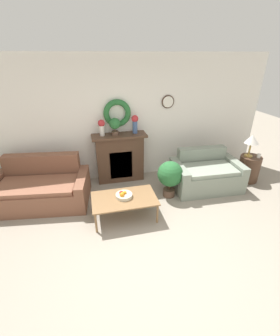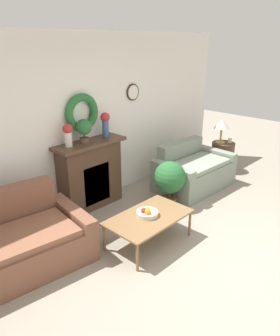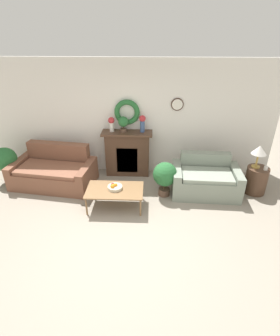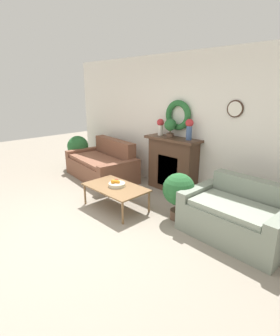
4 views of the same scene
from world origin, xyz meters
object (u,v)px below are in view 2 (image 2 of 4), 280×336
Objects in this scene: loveseat_right at (193,171)px; coffee_table at (149,218)px; potted_plant_on_mantel at (84,129)px; fireplace at (90,174)px; couch_left at (9,246)px; side_table_by_loveseat at (222,157)px; mug at (230,140)px; potted_plant_floor_by_loveseat at (170,179)px; table_lamp at (222,125)px; fruit_bowl at (147,213)px; vase_on_mantel_right at (105,123)px; vase_on_mantel_left at (68,133)px.

loveseat_right is 1.30× the size of coffee_table.
potted_plant_on_mantel reaches higher than loveseat_right.
fireplace reaches higher than couch_left.
mug reaches higher than side_table_by_loveseat.
couch_left is 1.32× the size of loveseat_right.
loveseat_right is at bearing 10.20° from potted_plant_floor_by_loveseat.
potted_plant_on_mantel is (-2.95, 0.71, 1.03)m from side_table_by_loveseat.
table_lamp is at bearing 13.45° from coffee_table.
vase_on_mantel_right reaches higher than fruit_bowl.
coffee_table is 3.19m from mug.
fireplace is 1.94m from loveseat_right.
vase_on_mantel_right is (0.50, 1.36, 0.89)m from fruit_bowl.
loveseat_right is 1.26m from mug.
fireplace is at bearing 83.81° from fruit_bowl.
potted_plant_on_mantel is (-0.44, -0.02, -0.01)m from vase_on_mantel_right.
couch_left is at bearing 177.65° from side_table_by_loveseat.
potted_plant_on_mantel is at bearing 25.92° from couch_left.
vase_on_mantel_left is at bearing 167.86° from table_lamp.
couch_left is 3.22× the size of side_table_by_loveseat.
coffee_table is 1.76m from vase_on_mantel_right.
couch_left is 6.61× the size of fruit_bowl.
loveseat_right reaches higher than potted_plant_floor_by_loveseat.
couch_left is at bearing 176.70° from mug.
potted_plant_on_mantel is at bearing -169.60° from fireplace.
potted_plant_on_mantel is at bearing -4.17° from vase_on_mantel_left.
vase_on_mantel_right is 1.08× the size of potted_plant_on_mantel.
vase_on_mantel_right is at bearing 70.20° from coffee_table.
side_table_by_loveseat is (3.02, 0.63, -0.15)m from fruit_bowl.
coffee_table is at bearing -155.59° from potted_plant_floor_by_loveseat.
side_table_by_loveseat is 3.46m from vase_on_mantel_left.
fireplace is 1.27m from potted_plant_floor_by_loveseat.
potted_plant_on_mantel is at bearing 166.51° from side_table_by_loveseat.
coffee_table is (-1.91, -0.62, 0.07)m from loveseat_right.
loveseat_right is 16.68× the size of mug.
coffee_table is at bearing -166.55° from table_lamp.
vase_on_mantel_right reaches higher than potted_plant_floor_by_loveseat.
vase_on_mantel_left is 0.44× the size of potted_plant_floor_by_loveseat.
fireplace is 3.00× the size of vase_on_mantel_right.
vase_on_mantel_left is (-2.12, 0.77, 1.00)m from loveseat_right.
mug is 0.22× the size of vase_on_mantel_right.
table_lamp is (4.48, -0.14, 0.68)m from couch_left.
loveseat_right is at bearing -175.28° from table_lamp.
couch_left is 1.71× the size of coffee_table.
mug is at bearing -38.16° from table_lamp.
table_lamp is (2.96, 0.68, 0.54)m from fruit_bowl.
vase_on_mantel_left reaches higher than coffee_table.
mug is at bearing -13.66° from vase_on_mantel_left.
potted_plant_floor_by_loveseat is at bearing -174.26° from side_table_by_loveseat.
vase_on_mantel_left reaches higher than fruit_bowl.
side_table_by_loveseat is (2.88, -0.72, -0.26)m from fireplace.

